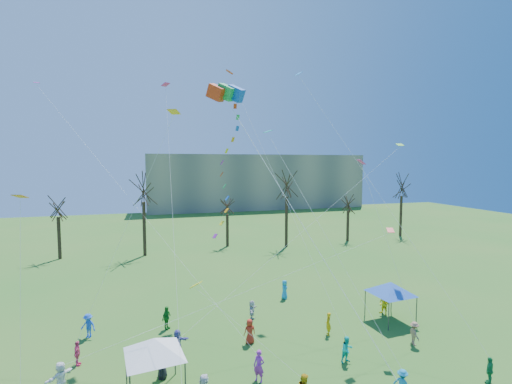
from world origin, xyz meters
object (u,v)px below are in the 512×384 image
object	(u,v)px
big_box_kite	(232,172)
canopy_tent_white	(154,347)
canopy_tent_blue	(391,288)
distant_building	(256,181)

from	to	relation	value
big_box_kite	canopy_tent_white	distance (m)	10.60
canopy_tent_white	big_box_kite	bearing A→B (deg)	11.71
big_box_kite	canopy_tent_blue	distance (m)	17.01
big_box_kite	canopy_tent_white	size ratio (longest dim) A/B	4.46
distant_building	canopy_tent_blue	xyz separation A→B (m)	(-10.32, -73.35, -4.81)
big_box_kite	canopy_tent_blue	bearing A→B (deg)	13.46
distant_building	canopy_tent_blue	size ratio (longest dim) A/B	14.21
canopy_tent_white	canopy_tent_blue	size ratio (longest dim) A/B	1.00
distant_building	big_box_kite	world-z (taller)	big_box_kite
distant_building	canopy_tent_white	distance (m)	82.86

